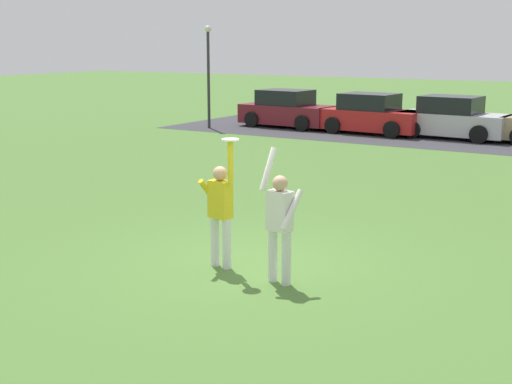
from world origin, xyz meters
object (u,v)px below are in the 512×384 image
Objects in this scene: parked_car_silver at (453,119)px; lamppost_by_lot at (208,66)px; person_defender at (280,220)px; person_catcher at (220,208)px; parked_car_maroon at (288,110)px; frisbee_disc at (230,140)px; parked_car_red at (371,115)px.

lamppost_by_lot is at bearing -163.80° from parked_car_silver.
person_defender is 17.99m from parked_car_silver.
person_catcher reaches higher than parked_car_maroon.
parked_car_silver is at bearing 103.33° from person_catcher.
parked_car_maroon is 0.99× the size of lamppost_by_lot.
parked_car_red is at bearing 105.34° from frisbee_disc.
frisbee_disc is 19.21m from lamppost_by_lot.
parked_car_maroon is at bearing 37.49° from lamppost_by_lot.
lamppost_by_lot reaches higher than parked_car_silver.
lamppost_by_lot reaches higher than parked_car_maroon.
frisbee_disc is at bearing -53.74° from lamppost_by_lot.
frisbee_disc is 0.06× the size of parked_car_silver.
lamppost_by_lot reaches higher than person_defender.
person_defender is at bearing -51.76° from lamppost_by_lot.
parked_car_maroon is 3.92m from parked_car_red.
person_catcher is at bearing -81.88° from parked_car_silver.
frisbee_disc is 19.62m from parked_car_maroon.
person_defender is 7.53× the size of frisbee_disc.
parked_car_silver is at bearing -72.94° from person_defender.
parked_car_red is (-4.76, 17.36, -1.37)m from frisbee_disc.
person_defender is 18.43m from parked_car_red.
parked_car_silver is at bearing 12.49° from lamppost_by_lot.
parked_car_red is 0.99× the size of lamppost_by_lot.
parked_car_silver is 0.99× the size of lamppost_by_lot.
parked_car_silver is (-1.58, 17.65, -1.37)m from frisbee_disc.
person_defender is 19.97m from lamppost_by_lot.
lamppost_by_lot is (-6.59, -1.88, 1.86)m from parked_car_red.
parked_car_maroon is at bearing -175.38° from parked_car_silver.
frisbee_disc is at bearing -81.17° from parked_car_silver.
person_catcher is 17.67m from parked_car_silver.
frisbee_disc is 0.06× the size of parked_car_red.
lamppost_by_lot is (-11.36, 15.49, 0.49)m from frisbee_disc.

